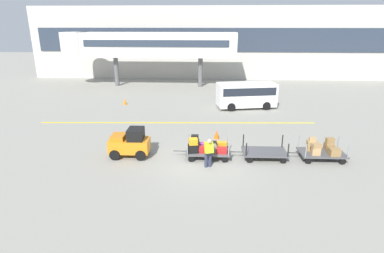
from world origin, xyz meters
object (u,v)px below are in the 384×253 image
baggage_cart_tail (322,150)px  safety_cone_far (125,101)px  baggage_cart_middle (264,152)px  baggage_handler (209,151)px  baggage_cart_lead (206,148)px  safety_cone_near (217,134)px  baggage_tug (130,143)px  shuttle_van (246,93)px

baggage_cart_tail → safety_cone_far: baggage_cart_tail is taller
baggage_cart_middle → baggage_handler: size_ratio=1.93×
baggage_cart_lead → safety_cone_near: (0.61, 2.89, -0.27)m
baggage_tug → baggage_cart_tail: baggage_tug is taller
baggage_cart_lead → baggage_cart_middle: baggage_cart_lead is taller
baggage_tug → baggage_cart_middle: (7.16, 0.12, -0.41)m
baggage_cart_tail → baggage_tug: bearing=-178.9°
baggage_cart_middle → safety_cone_far: size_ratio=5.48×
baggage_tug → shuttle_van: bearing=55.3°
baggage_tug → safety_cone_near: 5.56m
baggage_cart_tail → safety_cone_near: (-5.46, 2.77, -0.26)m
safety_cone_near → safety_cone_far: 11.27m
baggage_cart_tail → safety_cone_near: 6.13m
shuttle_van → baggage_tug: bearing=-124.7°
safety_cone_near → safety_cone_far: size_ratio=1.00×
baggage_tug → baggage_cart_tail: size_ratio=0.70×
baggage_cart_lead → baggage_cart_tail: 6.07m
baggage_cart_tail → safety_cone_far: 17.19m
baggage_handler → baggage_tug: bearing=164.7°
baggage_cart_middle → baggage_handler: 3.26m
baggage_cart_middle → baggage_cart_tail: (2.99, 0.08, 0.19)m
baggage_tug → baggage_cart_tail: bearing=1.1°
shuttle_van → safety_cone_near: (-2.59, -7.55, -0.96)m
baggage_cart_lead → shuttle_van: (3.20, 10.44, 0.69)m
shuttle_van → safety_cone_far: (-10.51, 0.48, -0.96)m
baggage_cart_lead → baggage_handler: (0.13, -1.22, 0.32)m
baggage_cart_lead → shuttle_van: size_ratio=0.59×
baggage_cart_lead → baggage_handler: bearing=-84.1°
shuttle_van → safety_cone_near: bearing=-109.0°
shuttle_van → baggage_cart_lead: bearing=-107.0°
baggage_tug → safety_cone_near: (4.69, 2.96, -0.48)m
baggage_cart_tail → shuttle_van: (-2.87, 10.31, 0.70)m
baggage_cart_tail → safety_cone_near: size_ratio=5.48×
baggage_tug → baggage_cart_middle: 7.17m
baggage_tug → safety_cone_far: (-3.23, 10.99, -0.48)m
baggage_cart_tail → safety_cone_near: baggage_cart_tail is taller
shuttle_van → baggage_cart_tail: bearing=-74.4°
baggage_handler → safety_cone_near: (0.48, 4.11, -0.59)m
baggage_tug → safety_cone_near: bearing=32.3°
baggage_tug → safety_cone_far: baggage_tug is taller
baggage_cart_lead → baggage_cart_middle: bearing=0.9°
baggage_tug → safety_cone_far: size_ratio=3.85×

